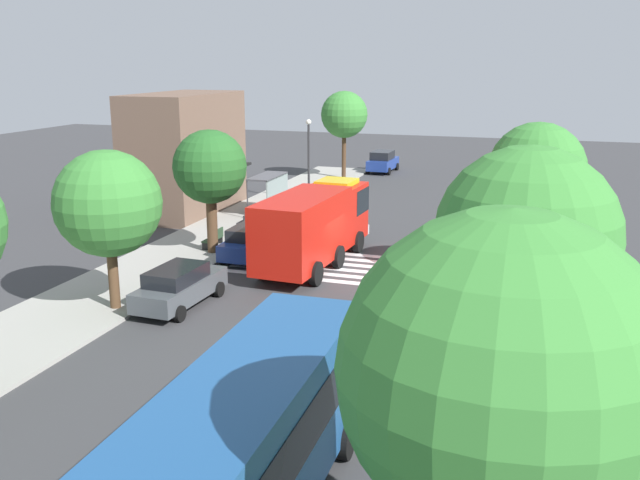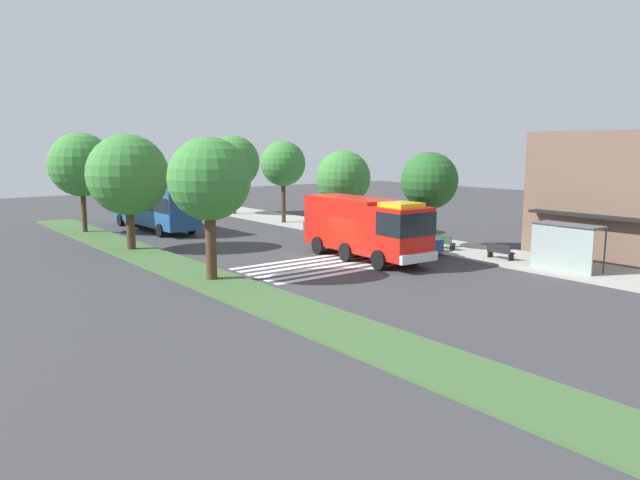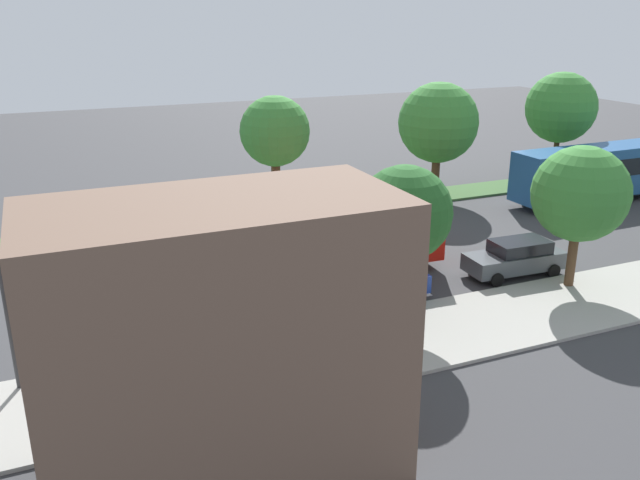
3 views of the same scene
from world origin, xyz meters
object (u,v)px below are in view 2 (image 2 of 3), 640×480
object	(u,v)px
median_tree_far_west	(81,165)
median_tree_west	(128,175)
fire_truck	(367,226)
median_tree_center	(209,180)
bench_near_shelter	(500,251)
parked_car_mid	(404,240)
bench_west_of_shelter	(443,242)
sidewalk_tree_far_west	(233,162)
transit_bus	(153,204)
sidewalk_tree_west	(283,164)
bus_stop_shelter	(565,238)
parked_car_west	(331,227)
sidewalk_tree_center	(343,178)
sidewalk_tree_east	(429,181)

from	to	relation	value
median_tree_far_west	median_tree_west	bearing A→B (deg)	-0.00
fire_truck	median_tree_center	world-z (taller)	median_tree_center
bench_near_shelter	median_tree_center	bearing A→B (deg)	-109.35
parked_car_mid	median_tree_west	distance (m)	18.01
bench_west_of_shelter	median_tree_center	bearing A→B (deg)	-94.53
bench_near_shelter	sidewalk_tree_far_west	size ratio (longest dim) A/B	0.21
parked_car_mid	sidewalk_tree_far_west	distance (m)	25.93
median_tree_far_west	median_tree_west	world-z (taller)	median_tree_far_west
transit_bus	sidewalk_tree_west	world-z (taller)	sidewalk_tree_west
bus_stop_shelter	sidewalk_tree_far_west	distance (m)	34.87
sidewalk_tree_far_west	bench_west_of_shelter	bearing A→B (deg)	0.91
fire_truck	bench_near_shelter	size ratio (longest dim) A/B	5.95
bus_stop_shelter	bench_near_shelter	distance (m)	4.20
bench_near_shelter	median_tree_far_west	world-z (taller)	median_tree_far_west
transit_bus	median_tree_center	world-z (taller)	median_tree_center
parked_car_west	bus_stop_shelter	size ratio (longest dim) A/B	1.37
parked_car_west	sidewalk_tree_center	distance (m)	4.28
parked_car_west	parked_car_mid	world-z (taller)	parked_car_mid
parked_car_mid	bus_stop_shelter	distance (m)	9.65
bench_near_shelter	sidewalk_tree_west	size ratio (longest dim) A/B	0.23
sidewalk_tree_west	sidewalk_tree_center	distance (m)	8.14
bench_west_of_shelter	sidewalk_tree_east	world-z (taller)	sidewalk_tree_east
bench_west_of_shelter	sidewalk_tree_west	xyz separation A→B (m)	(-17.65, -0.42, 4.64)
fire_truck	bench_west_of_shelter	size ratio (longest dim) A/B	5.95
fire_truck	sidewalk_tree_center	xyz separation A→B (m)	(-8.78, 5.48, 2.26)
fire_truck	median_tree_far_west	bearing A→B (deg)	-151.85
bench_west_of_shelter	median_tree_far_west	distance (m)	27.85
bus_stop_shelter	sidewalk_tree_west	bearing A→B (deg)	-179.10
transit_bus	median_tree_west	world-z (taller)	median_tree_west
sidewalk_tree_east	median_tree_far_west	xyz separation A→B (m)	(-21.44, -15.49, 0.85)
fire_truck	median_tree_center	distance (m)	10.46
transit_bus	bench_west_of_shelter	world-z (taller)	transit_bus
parked_car_west	sidewalk_tree_west	bearing A→B (deg)	169.30
sidewalk_tree_east	median_tree_west	world-z (taller)	median_tree_west
fire_truck	sidewalk_tree_far_west	world-z (taller)	sidewalk_tree_far_west
fire_truck	transit_bus	size ratio (longest dim) A/B	0.82
bus_stop_shelter	median_tree_far_west	xyz separation A→B (m)	(-30.70, -15.90, 3.43)
transit_bus	sidewalk_tree_west	bearing A→B (deg)	-108.95
bus_stop_shelter	median_tree_west	distance (m)	26.28
sidewalk_tree_west	sidewalk_tree_east	distance (m)	16.74
parked_car_west	median_tree_west	world-z (taller)	median_tree_west
bench_near_shelter	parked_car_mid	bearing A→B (deg)	-153.41
bench_west_of_shelter	median_tree_west	distance (m)	20.61
sidewalk_tree_center	median_tree_west	xyz separation A→B (m)	(-2.82, -15.49, 0.57)
bus_stop_shelter	median_tree_west	bearing A→B (deg)	-142.48
parked_car_west	sidewalk_tree_east	xyz separation A→B (m)	(7.40, 2.20, 3.60)
fire_truck	bench_west_of_shelter	xyz separation A→B (m)	(0.78, 5.90, -1.48)
transit_bus	fire_truck	bearing A→B (deg)	-167.29
sidewalk_tree_center	median_tree_far_west	world-z (taller)	median_tree_far_west
parked_car_west	bus_stop_shelter	xyz separation A→B (m)	(16.66, 2.61, 1.02)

